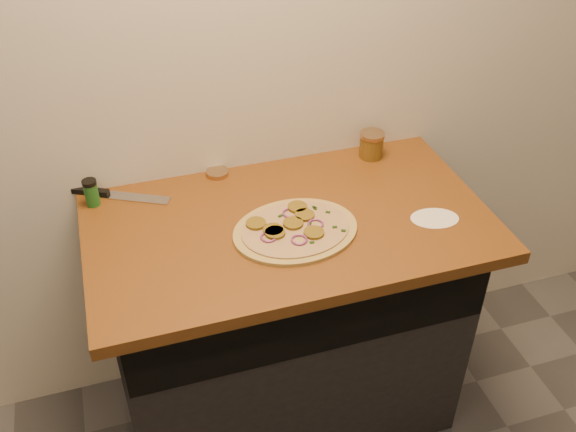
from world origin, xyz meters
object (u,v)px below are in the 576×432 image
object	(u,v)px
spice_shaker	(91,193)
pizza	(295,229)
chefs_knife	(112,194)
salsa_jar	(371,145)

from	to	relation	value
spice_shaker	pizza	bearing A→B (deg)	-29.84
chefs_knife	spice_shaker	distance (m)	0.08
pizza	chefs_knife	world-z (taller)	pizza
chefs_knife	salsa_jar	xyz separation A→B (m)	(0.87, -0.02, 0.04)
chefs_knife	salsa_jar	world-z (taller)	salsa_jar
pizza	chefs_knife	xyz separation A→B (m)	(-0.49, 0.34, -0.00)
chefs_knife	spice_shaker	bearing A→B (deg)	-152.29
salsa_jar	spice_shaker	size ratio (longest dim) A/B	1.04
chefs_knife	spice_shaker	size ratio (longest dim) A/B	3.38
chefs_knife	salsa_jar	distance (m)	0.87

